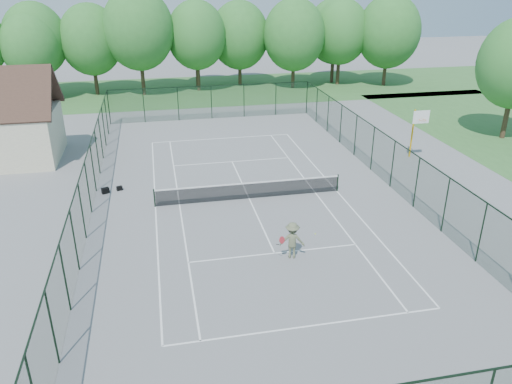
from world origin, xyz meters
The scene contains 10 objects.
ground centered at (0.00, 0.00, 0.00)m, with size 140.00×140.00×0.00m, color gray.
grass_far centered at (0.00, 30.00, 0.01)m, with size 80.00×16.00×0.01m, color #407839.
court_lines centered at (0.00, 0.00, 0.00)m, with size 11.05×23.85×0.01m.
tennis_net centered at (0.00, 0.00, 0.58)m, with size 11.08×0.08×1.10m.
fence_enclosure centered at (0.00, 0.00, 1.56)m, with size 18.05×36.05×3.02m.
tree_line_far centered at (0.00, 30.00, 5.99)m, with size 39.40×6.40×9.70m.
basketball_goal centered at (12.82, 4.35, 2.57)m, with size 1.20×1.43×3.65m.
sports_bag_a centered at (-8.41, 2.54, 0.18)m, with size 0.44×0.26×0.35m, color black.
sports_bag_b centered at (-7.60, 2.83, 0.13)m, with size 0.34×0.21×0.26m, color black.
tennis_player centered at (0.72, -6.89, 0.90)m, with size 2.16×0.95×1.80m.
Camera 1 is at (-5.04, -26.43, 12.38)m, focal length 35.00 mm.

